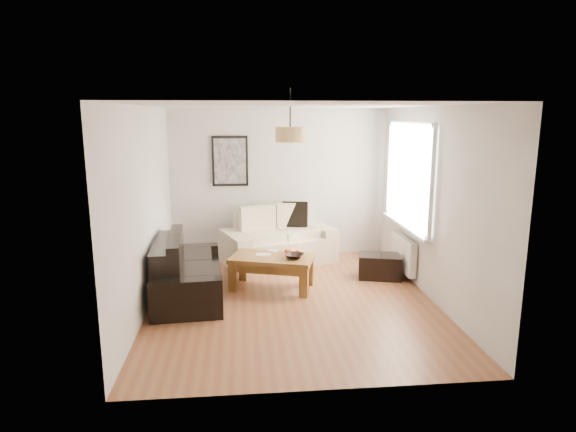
{
  "coord_description": "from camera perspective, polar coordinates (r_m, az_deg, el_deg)",
  "views": [
    {
      "loc": [
        -0.67,
        -6.26,
        2.49
      ],
      "look_at": [
        0.0,
        0.6,
        1.05
      ],
      "focal_mm": 30.37,
      "sensor_mm": 36.0,
      "label": 1
    }
  ],
  "objects": [
    {
      "name": "cushion_right",
      "position": [
        8.49,
        0.83,
        0.2
      ],
      "size": [
        0.46,
        0.22,
        0.44
      ],
      "primitive_type": "cube",
      "rotation": [
        0.0,
        0.0,
        -0.19
      ],
      "color": "black",
      "rests_on": "loveseat_cream"
    },
    {
      "name": "orange_a",
      "position": [
        7.15,
        0.22,
        -4.19
      ],
      "size": [
        0.12,
        0.12,
        0.09
      ],
      "primitive_type": "sphere",
      "rotation": [
        0.0,
        0.0,
        -0.34
      ],
      "color": "orange",
      "rests_on": "fruit_bowl"
    },
    {
      "name": "floor",
      "position": [
        6.77,
        0.5,
        -9.77
      ],
      "size": [
        4.5,
        4.5,
        0.0
      ],
      "primitive_type": "plane",
      "color": "brown",
      "rests_on": "ground"
    },
    {
      "name": "papers",
      "position": [
        7.15,
        -2.88,
        -4.51
      ],
      "size": [
        0.23,
        0.17,
        0.01
      ],
      "primitive_type": "cube",
      "rotation": [
        0.0,
        0.0,
        -0.12
      ],
      "color": "beige",
      "rests_on": "coffee_table"
    },
    {
      "name": "orange_c",
      "position": [
        7.18,
        -0.12,
        -4.13
      ],
      "size": [
        0.1,
        0.1,
        0.08
      ],
      "primitive_type": "sphere",
      "rotation": [
        0.0,
        0.0,
        -0.3
      ],
      "color": "orange",
      "rests_on": "fruit_bowl"
    },
    {
      "name": "wall_left",
      "position": [
        6.49,
        -16.4,
        0.75
      ],
      "size": [
        0.04,
        4.5,
        2.6
      ],
      "primitive_type": null,
      "color": "silver",
      "rests_on": "floor"
    },
    {
      "name": "loveseat_cream",
      "position": [
        8.32,
        -1.11,
        -2.37
      ],
      "size": [
        2.06,
        1.56,
        0.91
      ],
      "primitive_type": null,
      "rotation": [
        0.0,
        0.0,
        0.35
      ],
      "color": "beige",
      "rests_on": "floor"
    },
    {
      "name": "orange_b",
      "position": [
        7.15,
        1.24,
        -4.21
      ],
      "size": [
        0.08,
        0.08,
        0.07
      ],
      "primitive_type": "sphere",
      "rotation": [
        0.0,
        0.0,
        -0.15
      ],
      "color": "#FF4F15",
      "rests_on": "fruit_bowl"
    },
    {
      "name": "wall_right",
      "position": [
        6.87,
        16.48,
        1.34
      ],
      "size": [
        0.04,
        4.5,
        2.6
      ],
      "primitive_type": null,
      "color": "silver",
      "rests_on": "floor"
    },
    {
      "name": "window_bay",
      "position": [
        7.56,
        14.08,
        4.68
      ],
      "size": [
        0.14,
        1.9,
        1.6
      ],
      "primitive_type": null,
      "color": "white",
      "rests_on": "wall_right"
    },
    {
      "name": "ottoman",
      "position": [
        7.72,
        10.7,
        -5.8
      ],
      "size": [
        0.73,
        0.56,
        0.37
      ],
      "primitive_type": "cube",
      "rotation": [
        0.0,
        0.0,
        -0.25
      ],
      "color": "black",
      "rests_on": "floor"
    },
    {
      "name": "fruit_bowl",
      "position": [
        6.96,
        0.77,
        -4.7
      ],
      "size": [
        0.34,
        0.34,
        0.07
      ],
      "primitive_type": "imported",
      "rotation": [
        0.0,
        0.0,
        -0.34
      ],
      "color": "black",
      "rests_on": "coffee_table"
    },
    {
      "name": "poster",
      "position": [
        8.52,
        -6.81,
        6.39
      ],
      "size": [
        0.62,
        0.04,
        0.87
      ],
      "primitive_type": null,
      "color": "black",
      "rests_on": "wall_back"
    },
    {
      "name": "cushion_left",
      "position": [
        8.45,
        -2.9,
        -0.0
      ],
      "size": [
        0.4,
        0.13,
        0.4
      ],
      "primitive_type": "cube",
      "rotation": [
        0.0,
        0.0,
        0.01
      ],
      "color": "black",
      "rests_on": "loveseat_cream"
    },
    {
      "name": "ceiling",
      "position": [
        6.3,
        0.54,
        12.79
      ],
      "size": [
        3.8,
        4.5,
        0.0
      ],
      "primitive_type": null,
      "color": "white",
      "rests_on": "floor"
    },
    {
      "name": "pendant_shade",
      "position": [
        6.6,
        0.26,
        9.54
      ],
      "size": [
        0.4,
        0.4,
        0.2
      ],
      "primitive_type": "cylinder",
      "color": "tan",
      "rests_on": "ceiling"
    },
    {
      "name": "sofa_leather",
      "position": [
        6.92,
        -11.67,
        -6.06
      ],
      "size": [
        1.03,
        1.9,
        0.79
      ],
      "primitive_type": null,
      "rotation": [
        0.0,
        0.0,
        1.65
      ],
      "color": "black",
      "rests_on": "floor"
    },
    {
      "name": "radiator",
      "position": [
        7.78,
        13.35,
        -4.27
      ],
      "size": [
        0.1,
        0.9,
        0.52
      ],
      "primitive_type": "cube",
      "color": "white",
      "rests_on": "wall_right"
    },
    {
      "name": "wall_front",
      "position": [
        4.24,
        3.76,
        -4.54
      ],
      "size": [
        3.8,
        0.04,
        2.6
      ],
      "primitive_type": null,
      "color": "silver",
      "rests_on": "floor"
    },
    {
      "name": "coffee_table",
      "position": [
        7.14,
        -1.86,
        -6.58
      ],
      "size": [
        1.31,
        0.97,
        0.48
      ],
      "primitive_type": null,
      "rotation": [
        0.0,
        0.0,
        -0.31
      ],
      "color": "brown",
      "rests_on": "floor"
    },
    {
      "name": "wall_back",
      "position": [
        8.62,
        -1.07,
        3.86
      ],
      "size": [
        3.8,
        0.04,
        2.6
      ],
      "primitive_type": null,
      "color": "silver",
      "rests_on": "floor"
    }
  ]
}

